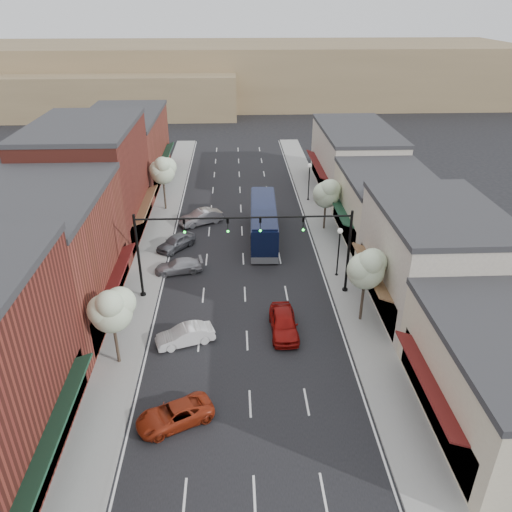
{
  "coord_description": "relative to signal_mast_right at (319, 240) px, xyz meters",
  "views": [
    {
      "loc": [
        -0.63,
        -25.68,
        21.05
      ],
      "look_at": [
        0.99,
        10.3,
        2.2
      ],
      "focal_mm": 35.0,
      "sensor_mm": 36.0,
      "label": 1
    }
  ],
  "objects": [
    {
      "name": "tree_right_near",
      "position": [
        2.73,
        -4.05,
        -0.17
      ],
      "size": [
        2.85,
        2.65,
        5.95
      ],
      "color": "#47382B",
      "rests_on": "ground"
    },
    {
      "name": "signal_mast_right",
      "position": [
        0.0,
        0.0,
        0.0
      ],
      "size": [
        8.22,
        0.46,
        7.0
      ],
      "color": "black",
      "rests_on": "ground"
    },
    {
      "name": "bldg_right_midnear",
      "position": [
        8.1,
        -2.0,
        -0.72
      ],
      "size": [
        9.14,
        12.1,
        7.9
      ],
      "color": "beige",
      "rests_on": "ground"
    },
    {
      "name": "bldg_right_far",
      "position": [
        8.09,
        24.0,
        -0.96
      ],
      "size": [
        9.14,
        16.1,
        7.4
      ],
      "color": "beige",
      "rests_on": "ground"
    },
    {
      "name": "hill_far",
      "position": [
        -5.62,
        82.0,
        1.38
      ],
      "size": [
        120.0,
        30.0,
        12.0
      ],
      "primitive_type": "cube",
      "color": "#7A6647",
      "rests_on": "ground"
    },
    {
      "name": "sidewalk_right",
      "position": [
        2.78,
        10.5,
        -4.55
      ],
      "size": [
        2.8,
        73.0,
        0.15
      ],
      "primitive_type": "cube",
      "color": "gray",
      "rests_on": "ground"
    },
    {
      "name": "parked_car_c",
      "position": [
        -11.17,
        3.81,
        -4.03
      ],
      "size": [
        4.28,
        2.32,
        1.18
      ],
      "primitive_type": "imported",
      "rotation": [
        0.0,
        0.0,
        -1.4
      ],
      "color": "#A0A0A5",
      "rests_on": "ground"
    },
    {
      "name": "coach_bus",
      "position": [
        -3.56,
        10.15,
        -2.84
      ],
      "size": [
        2.84,
        11.21,
        3.41
      ],
      "rotation": [
        0.0,
        0.0,
        -0.04
      ],
      "color": "black",
      "rests_on": "ground"
    },
    {
      "name": "curb_right",
      "position": [
        1.38,
        10.5,
        -4.55
      ],
      "size": [
        0.25,
        73.0,
        0.17
      ],
      "primitive_type": "cube",
      "color": "gray",
      "rests_on": "ground"
    },
    {
      "name": "ground",
      "position": [
        -5.62,
        -8.0,
        -4.62
      ],
      "size": [
        160.0,
        160.0,
        0.0
      ],
      "primitive_type": "plane",
      "color": "black",
      "rests_on": "ground"
    },
    {
      "name": "tree_right_far",
      "position": [
        2.73,
        11.95,
        -0.63
      ],
      "size": [
        2.85,
        2.65,
        5.43
      ],
      "color": "#47382B",
      "rests_on": "ground"
    },
    {
      "name": "bldg_right_midfar",
      "position": [
        8.08,
        10.0,
        -1.46
      ],
      "size": [
        9.14,
        12.1,
        6.4
      ],
      "color": "beige",
      "rests_on": "ground"
    },
    {
      "name": "lamp_post_far",
      "position": [
        2.18,
        20.0,
        -1.62
      ],
      "size": [
        0.44,
        0.44,
        4.44
      ],
      "color": "black",
      "rests_on": "ground"
    },
    {
      "name": "bldg_left_midnear",
      "position": [
        -19.85,
        -2.0,
        0.03
      ],
      "size": [
        10.14,
        14.1,
        9.4
      ],
      "color": "brown",
      "rests_on": "ground"
    },
    {
      "name": "hill_near",
      "position": [
        -30.62,
        70.0,
        -0.62
      ],
      "size": [
        50.0,
        20.0,
        8.0
      ],
      "primitive_type": "cube",
      "color": "#7A6647",
      "rests_on": "ground"
    },
    {
      "name": "lamp_post_near",
      "position": [
        2.18,
        2.5,
        -1.62
      ],
      "size": [
        0.44,
        0.44,
        4.44
      ],
      "color": "black",
      "rests_on": "ground"
    },
    {
      "name": "red_hatchback",
      "position": [
        -3.04,
        -5.15,
        -3.84
      ],
      "size": [
        1.91,
        4.62,
        1.57
      ],
      "primitive_type": "imported",
      "rotation": [
        0.0,
        0.0,
        0.01
      ],
      "color": "maroon",
      "rests_on": "ground"
    },
    {
      "name": "tree_left_near",
      "position": [
        -13.87,
        -8.05,
        -0.4
      ],
      "size": [
        2.85,
        2.65,
        5.69
      ],
      "color": "#47382B",
      "rests_on": "ground"
    },
    {
      "name": "parked_car_d",
      "position": [
        -11.82,
        8.31,
        -3.93
      ],
      "size": [
        3.85,
        4.19,
        1.39
      ],
      "primitive_type": "imported",
      "rotation": [
        0.0,
        0.0,
        -0.69
      ],
      "color": "#54565C",
      "rests_on": "ground"
    },
    {
      "name": "parked_car_a",
      "position": [
        -9.82,
        -13.27,
        -4.03
      ],
      "size": [
        4.7,
        3.61,
        1.19
      ],
      "primitive_type": "imported",
      "rotation": [
        0.0,
        0.0,
        -1.13
      ],
      "color": "maroon",
      "rests_on": "ground"
    },
    {
      "name": "sidewalk_left",
      "position": [
        -14.02,
        10.5,
        -4.55
      ],
      "size": [
        2.8,
        73.0,
        0.15
      ],
      "primitive_type": "cube",
      "color": "gray",
      "rests_on": "ground"
    },
    {
      "name": "bldg_right_near",
      "position": [
        8.07,
        -14.0,
        -1.7
      ],
      "size": [
        9.14,
        12.1,
        5.9
      ],
      "color": "beige",
      "rests_on": "ground"
    },
    {
      "name": "bldg_left_midfar",
      "position": [
        -19.86,
        12.0,
        0.78
      ],
      "size": [
        10.14,
        14.1,
        10.9
      ],
      "color": "maroon",
      "rests_on": "ground"
    },
    {
      "name": "curb_left",
      "position": [
        -12.62,
        10.5,
        -4.55
      ],
      "size": [
        0.25,
        73.0,
        0.17
      ],
      "primitive_type": "cube",
      "color": "gray",
      "rests_on": "ground"
    },
    {
      "name": "bldg_left_far",
      "position": [
        -19.84,
        28.0,
        -0.46
      ],
      "size": [
        10.14,
        18.1,
        8.4
      ],
      "color": "brown",
      "rests_on": "ground"
    },
    {
      "name": "parked_car_b",
      "position": [
        -9.82,
        -6.1,
        -3.97
      ],
      "size": [
        4.17,
        2.56,
        1.3
      ],
      "primitive_type": "imported",
      "rotation": [
        0.0,
        0.0,
        -1.25
      ],
      "color": "silver",
      "rests_on": "ground"
    },
    {
      "name": "parked_car_e",
      "position": [
        -9.82,
        13.96,
        -3.88
      ],
      "size": [
        4.71,
        3.53,
        1.49
      ],
      "primitive_type": "imported",
      "rotation": [
        0.0,
        0.0,
        -1.08
      ],
      "color": "#A9A8AE",
      "rests_on": "ground"
    },
    {
      "name": "signal_mast_left",
      "position": [
        -11.24,
        0.0,
        0.0
      ],
      "size": [
        8.22,
        0.46,
        7.0
      ],
      "color": "black",
      "rests_on": "ground"
    },
    {
      "name": "tree_left_far",
      "position": [
        -13.87,
        17.95,
        -0.02
      ],
      "size": [
        2.85,
        2.65,
        6.13
      ],
      "color": "#47382B",
      "rests_on": "ground"
    }
  ]
}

